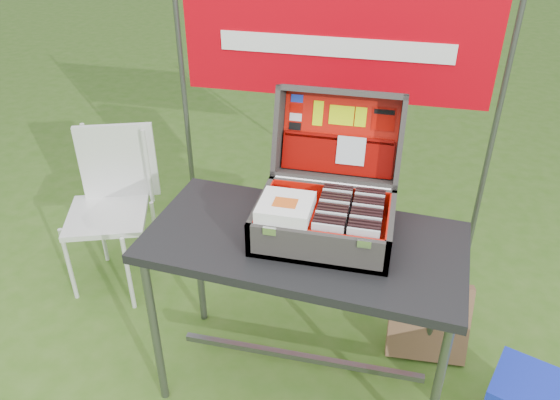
% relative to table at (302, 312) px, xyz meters
% --- Properties ---
extents(ground, '(80.00, 80.00, 0.00)m').
position_rel_table_xyz_m(ground, '(-0.05, -0.10, -0.40)').
color(ground, '#366018').
rests_on(ground, ground).
extents(table, '(1.33, 0.74, 0.80)m').
position_rel_table_xyz_m(table, '(0.00, 0.00, 0.00)').
color(table, black).
rests_on(table, ground).
extents(table_top, '(1.33, 0.74, 0.04)m').
position_rel_table_xyz_m(table_top, '(0.00, 0.00, 0.38)').
color(table_top, black).
rests_on(table_top, ground).
extents(table_leg_fl, '(0.04, 0.04, 0.76)m').
position_rel_table_xyz_m(table_leg_fl, '(-0.58, -0.26, -0.02)').
color(table_leg_fl, '#59595B').
rests_on(table_leg_fl, ground).
extents(table_leg_fr, '(0.04, 0.04, 0.76)m').
position_rel_table_xyz_m(table_leg_fr, '(0.58, -0.26, -0.02)').
color(table_leg_fr, '#59595B').
rests_on(table_leg_fr, ground).
extents(table_leg_bl, '(0.04, 0.04, 0.76)m').
position_rel_table_xyz_m(table_leg_bl, '(-0.58, 0.26, -0.02)').
color(table_leg_bl, '#59595B').
rests_on(table_leg_bl, ground).
extents(table_leg_br, '(0.04, 0.04, 0.76)m').
position_rel_table_xyz_m(table_leg_br, '(0.58, 0.26, -0.02)').
color(table_leg_br, '#59595B').
rests_on(table_leg_br, ground).
extents(table_brace, '(1.13, 0.03, 0.03)m').
position_rel_table_xyz_m(table_brace, '(0.00, 0.00, -0.28)').
color(table_brace, '#59595B').
rests_on(table_brace, ground).
extents(suitcase, '(0.54, 0.55, 0.49)m').
position_rel_table_xyz_m(suitcase, '(0.07, 0.08, 0.65)').
color(suitcase, '#4B4743').
rests_on(suitcase, table).
extents(suitcase_base_bottom, '(0.54, 0.39, 0.02)m').
position_rel_table_xyz_m(suitcase_base_bottom, '(0.07, 0.02, 0.41)').
color(suitcase_base_bottom, '#4B4743').
rests_on(suitcase_base_bottom, table_top).
extents(suitcase_base_wall_front, '(0.54, 0.02, 0.14)m').
position_rel_table_xyz_m(suitcase_base_wall_front, '(0.07, -0.16, 0.47)').
color(suitcase_base_wall_front, '#4B4743').
rests_on(suitcase_base_wall_front, table_top).
extents(suitcase_base_wall_back, '(0.54, 0.02, 0.14)m').
position_rel_table_xyz_m(suitcase_base_wall_back, '(0.07, 0.21, 0.47)').
color(suitcase_base_wall_back, '#4B4743').
rests_on(suitcase_base_wall_back, table_top).
extents(suitcase_base_wall_left, '(0.02, 0.39, 0.14)m').
position_rel_table_xyz_m(suitcase_base_wall_left, '(-0.19, 0.02, 0.47)').
color(suitcase_base_wall_left, '#4B4743').
rests_on(suitcase_base_wall_left, table_top).
extents(suitcase_base_wall_right, '(0.02, 0.39, 0.14)m').
position_rel_table_xyz_m(suitcase_base_wall_right, '(0.33, 0.02, 0.47)').
color(suitcase_base_wall_right, '#4B4743').
rests_on(suitcase_base_wall_right, table_top).
extents(suitcase_liner_floor, '(0.50, 0.34, 0.01)m').
position_rel_table_xyz_m(suitcase_liner_floor, '(0.07, 0.02, 0.43)').
color(suitcase_liner_floor, red).
rests_on(suitcase_liner_floor, suitcase_base_bottom).
extents(suitcase_latch_left, '(0.05, 0.01, 0.03)m').
position_rel_table_xyz_m(suitcase_latch_left, '(-0.10, -0.17, 0.54)').
color(suitcase_latch_left, silver).
rests_on(suitcase_latch_left, suitcase_base_wall_front).
extents(suitcase_latch_right, '(0.05, 0.01, 0.03)m').
position_rel_table_xyz_m(suitcase_latch_right, '(0.25, -0.17, 0.54)').
color(suitcase_latch_right, silver).
rests_on(suitcase_latch_right, suitcase_base_wall_front).
extents(suitcase_hinge, '(0.49, 0.02, 0.02)m').
position_rel_table_xyz_m(suitcase_hinge, '(0.07, 0.22, 0.55)').
color(suitcase_hinge, silver).
rests_on(suitcase_hinge, suitcase_base_wall_back).
extents(suitcase_lid_back, '(0.54, 0.14, 0.37)m').
position_rel_table_xyz_m(suitcase_lid_back, '(0.07, 0.40, 0.69)').
color(suitcase_lid_back, '#4B4743').
rests_on(suitcase_lid_back, suitcase_base_wall_back).
extents(suitcase_lid_rim_far, '(0.54, 0.14, 0.06)m').
position_rel_table_xyz_m(suitcase_lid_rim_far, '(0.07, 0.40, 0.88)').
color(suitcase_lid_rim_far, '#4B4743').
rests_on(suitcase_lid_rim_far, suitcase_lid_back).
extents(suitcase_lid_rim_near, '(0.54, 0.14, 0.06)m').
position_rel_table_xyz_m(suitcase_lid_rim_near, '(0.07, 0.29, 0.53)').
color(suitcase_lid_rim_near, '#4B4743').
rests_on(suitcase_lid_rim_near, suitcase_lid_back).
extents(suitcase_lid_rim_left, '(0.02, 0.26, 0.41)m').
position_rel_table_xyz_m(suitcase_lid_rim_left, '(-0.19, 0.34, 0.71)').
color(suitcase_lid_rim_left, '#4B4743').
rests_on(suitcase_lid_rim_left, suitcase_lid_back).
extents(suitcase_lid_rim_right, '(0.02, 0.26, 0.41)m').
position_rel_table_xyz_m(suitcase_lid_rim_right, '(0.33, 0.34, 0.71)').
color(suitcase_lid_rim_right, '#4B4743').
rests_on(suitcase_lid_rim_right, suitcase_lid_back).
extents(suitcase_lid_liner, '(0.49, 0.11, 0.33)m').
position_rel_table_xyz_m(suitcase_lid_liner, '(0.07, 0.39, 0.69)').
color(suitcase_lid_liner, red).
rests_on(suitcase_lid_liner, suitcase_lid_back).
extents(suitcase_liner_wall_front, '(0.50, 0.01, 0.12)m').
position_rel_table_xyz_m(suitcase_liner_wall_front, '(0.07, -0.15, 0.48)').
color(suitcase_liner_wall_front, red).
rests_on(suitcase_liner_wall_front, suitcase_base_bottom).
extents(suitcase_liner_wall_back, '(0.50, 0.01, 0.12)m').
position_rel_table_xyz_m(suitcase_liner_wall_back, '(0.07, 0.19, 0.48)').
color(suitcase_liner_wall_back, red).
rests_on(suitcase_liner_wall_back, suitcase_base_bottom).
extents(suitcase_liner_wall_left, '(0.01, 0.34, 0.12)m').
position_rel_table_xyz_m(suitcase_liner_wall_left, '(-0.17, 0.02, 0.48)').
color(suitcase_liner_wall_left, red).
rests_on(suitcase_liner_wall_left, suitcase_base_bottom).
extents(suitcase_liner_wall_right, '(0.01, 0.34, 0.12)m').
position_rel_table_xyz_m(suitcase_liner_wall_right, '(0.32, 0.02, 0.48)').
color(suitcase_liner_wall_right, red).
rests_on(suitcase_liner_wall_right, suitcase_base_bottom).
extents(suitcase_lid_pocket, '(0.48, 0.08, 0.16)m').
position_rel_table_xyz_m(suitcase_lid_pocket, '(0.07, 0.34, 0.61)').
color(suitcase_lid_pocket, '#780401').
rests_on(suitcase_lid_pocket, suitcase_lid_liner).
extents(suitcase_pocket_edge, '(0.47, 0.03, 0.03)m').
position_rel_table_xyz_m(suitcase_pocket_edge, '(0.07, 0.36, 0.69)').
color(suitcase_pocket_edge, '#780401').
rests_on(suitcase_pocket_edge, suitcase_lid_pocket).
extents(suitcase_pocket_cd, '(0.12, 0.05, 0.12)m').
position_rel_table_xyz_m(suitcase_pocket_cd, '(0.13, 0.34, 0.65)').
color(suitcase_pocket_cd, silver).
rests_on(suitcase_pocket_cd, suitcase_lid_pocket).
extents(lid_sticker_cc_a, '(0.05, 0.01, 0.03)m').
position_rel_table_xyz_m(lid_sticker_cc_a, '(-0.12, 0.43, 0.83)').
color(lid_sticker_cc_a, '#1933B2').
rests_on(lid_sticker_cc_a, suitcase_lid_liner).
extents(lid_sticker_cc_b, '(0.05, 0.01, 0.03)m').
position_rel_table_xyz_m(lid_sticker_cc_b, '(-0.12, 0.41, 0.79)').
color(lid_sticker_cc_b, '#B90800').
rests_on(lid_sticker_cc_b, suitcase_lid_liner).
extents(lid_sticker_cc_c, '(0.05, 0.01, 0.03)m').
position_rel_table_xyz_m(lid_sticker_cc_c, '(-0.12, 0.40, 0.75)').
color(lid_sticker_cc_c, white).
rests_on(lid_sticker_cc_c, suitcase_lid_liner).
extents(lid_sticker_cc_d, '(0.05, 0.01, 0.03)m').
position_rel_table_xyz_m(lid_sticker_cc_d, '(-0.12, 0.39, 0.71)').
color(lid_sticker_cc_d, black).
rests_on(lid_sticker_cc_d, suitcase_lid_liner).
extents(lid_card_neon_tall, '(0.04, 0.04, 0.10)m').
position_rel_table_xyz_m(lid_card_neon_tall, '(-0.03, 0.41, 0.77)').
color(lid_card_neon_tall, '#D3F705').
rests_on(lid_card_neon_tall, suitcase_lid_liner).
extents(lid_card_neon_main, '(0.11, 0.03, 0.08)m').
position_rel_table_xyz_m(lid_card_neon_main, '(0.07, 0.41, 0.77)').
color(lid_card_neon_main, '#D3F705').
rests_on(lid_card_neon_main, suitcase_lid_liner).
extents(lid_card_neon_small, '(0.05, 0.03, 0.08)m').
position_rel_table_xyz_m(lid_card_neon_small, '(0.16, 0.41, 0.77)').
color(lid_card_neon_small, '#D3F705').
rests_on(lid_card_neon_small, suitcase_lid_liner).
extents(lid_sticker_band, '(0.10, 0.03, 0.09)m').
position_rel_table_xyz_m(lid_sticker_band, '(0.25, 0.41, 0.77)').
color(lid_sticker_band, '#B90800').
rests_on(lid_sticker_band, suitcase_lid_liner).
extents(lid_sticker_band_bar, '(0.09, 0.01, 0.02)m').
position_rel_table_xyz_m(lid_sticker_band_bar, '(0.25, 0.42, 0.80)').
color(lid_sticker_band_bar, black).
rests_on(lid_sticker_band_bar, suitcase_lid_liner).
extents(cd_left_0, '(0.12, 0.01, 0.14)m').
position_rel_table_xyz_m(cd_left_0, '(0.11, -0.12, 0.50)').
color(cd_left_0, silver).
rests_on(cd_left_0, suitcase_liner_floor).
extents(cd_left_1, '(0.12, 0.01, 0.14)m').
position_rel_table_xyz_m(cd_left_1, '(0.11, -0.10, 0.50)').
color(cd_left_1, black).
rests_on(cd_left_1, suitcase_liner_floor).
extents(cd_left_2, '(0.12, 0.01, 0.14)m').
position_rel_table_xyz_m(cd_left_2, '(0.11, -0.08, 0.50)').
color(cd_left_2, black).
rests_on(cd_left_2, suitcase_liner_floor).
extents(cd_left_3, '(0.12, 0.01, 0.14)m').
position_rel_table_xyz_m(cd_left_3, '(0.11, -0.06, 0.50)').
color(cd_left_3, black).
rests_on(cd_left_3, suitcase_liner_floor).
extents(cd_left_4, '(0.12, 0.01, 0.14)m').
position_rel_table_xyz_m(cd_left_4, '(0.11, -0.04, 0.50)').
color(cd_left_4, silver).
rests_on(cd_left_4, suitcase_liner_floor).
extents(cd_left_5, '(0.12, 0.01, 0.14)m').
position_rel_table_xyz_m(cd_left_5, '(0.11, -0.02, 0.50)').
color(cd_left_5, black).
rests_on(cd_left_5, suitcase_liner_floor).
extents(cd_left_6, '(0.12, 0.01, 0.14)m').
position_rel_table_xyz_m(cd_left_6, '(0.11, 0.00, 0.50)').
color(cd_left_6, black).
rests_on(cd_left_6, suitcase_liner_floor).
extents(cd_left_7, '(0.12, 0.01, 0.14)m').
position_rel_table_xyz_m(cd_left_7, '(0.11, 0.02, 0.50)').
color(cd_left_7, black).
rests_on(cd_left_7, suitcase_liner_floor).
extents(cd_left_8, '(0.12, 0.01, 0.14)m').
position_rel_table_xyz_m(cd_left_8, '(0.11, 0.05, 0.50)').
color(cd_left_8, silver).
rests_on(cd_left_8, suitcase_liner_floor).
extents(cd_left_9, '(0.12, 0.01, 0.14)m').
position_rel_table_xyz_m(cd_left_9, '(0.11, 0.07, 0.50)').
color(cd_left_9, black).
rests_on(cd_left_9, suitcase_liner_floor).
extents(cd_left_10, '(0.12, 0.01, 0.14)m').
position_rel_table_xyz_m(cd_left_10, '(0.11, 0.09, 0.50)').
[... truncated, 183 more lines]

